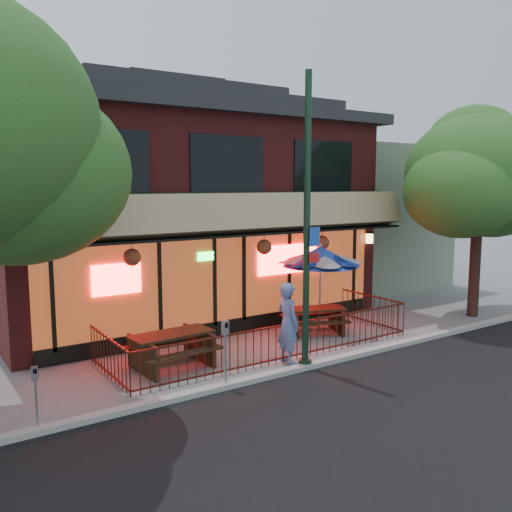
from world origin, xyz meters
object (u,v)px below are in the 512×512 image
at_px(street_tree_right, 479,168).
at_px(picnic_table_left, 172,345).
at_px(pedestrian, 288,323).
at_px(parking_meter_far, 35,388).
at_px(street_light, 307,239).
at_px(patio_umbrella, 320,256).
at_px(parking_meter_near, 225,343).
at_px(picnic_table_right, 314,317).

xyz_separation_m(street_tree_right, picnic_table_left, (-10.73, 0.83, -4.39)).
height_order(pedestrian, parking_meter_far, pedestrian).
xyz_separation_m(street_light, street_tree_right, (8.04, 0.99, 1.81)).
relative_size(street_light, parking_meter_far, 5.75).
distance_m(picnic_table_left, pedestrian, 2.89).
bearing_deg(parking_meter_far, street_tree_right, 3.97).
xyz_separation_m(picnic_table_left, patio_umbrella, (5.31, 0.73, 1.69)).
bearing_deg(parking_meter_near, street_light, 1.93).
xyz_separation_m(street_light, picnic_table_left, (-2.69, 1.82, -2.58)).
bearing_deg(pedestrian, patio_umbrella, -51.61).
relative_size(street_tree_right, picnic_table_right, 3.21).
bearing_deg(picnic_table_right, street_light, -133.98).
distance_m(patio_umbrella, parking_meter_near, 5.71).
xyz_separation_m(picnic_table_right, patio_umbrella, (0.47, 0.30, 1.75)).
bearing_deg(street_tree_right, patio_umbrella, 164.00).
xyz_separation_m(pedestrian, parking_meter_far, (-6.03, -0.50, -0.19)).
distance_m(picnic_table_left, patio_umbrella, 5.62).
height_order(street_light, parking_meter_near, street_light).
xyz_separation_m(street_tree_right, picnic_table_right, (-5.88, 1.25, -4.45)).
height_order(street_tree_right, parking_meter_near, street_tree_right).
distance_m(street_light, pedestrian, 2.20).
xyz_separation_m(picnic_table_left, parking_meter_near, (0.39, -1.89, 0.46)).
height_order(street_tree_right, patio_umbrella, street_tree_right).
bearing_deg(patio_umbrella, street_tree_right, -16.00).
bearing_deg(picnic_table_right, parking_meter_near, -152.53).
bearing_deg(street_light, pedestrian, 107.05).
distance_m(picnic_table_right, patio_umbrella, 1.83).
xyz_separation_m(street_light, picnic_table_right, (2.16, 2.24, -2.64)).
bearing_deg(parking_meter_far, picnic_table_right, 15.00).
relative_size(street_tree_right, picnic_table_left, 3.33).
relative_size(parking_meter_near, parking_meter_far, 1.24).
distance_m(street_tree_right, picnic_table_right, 7.48).
bearing_deg(parking_meter_far, patio_umbrella, 16.08).
distance_m(pedestrian, parking_meter_far, 6.05).
relative_size(picnic_table_left, parking_meter_far, 1.73).
xyz_separation_m(street_tree_right, patio_umbrella, (-5.41, 1.55, -2.71)).
height_order(street_tree_right, picnic_table_right, street_tree_right).
bearing_deg(picnic_table_left, picnic_table_right, 4.97).
relative_size(street_tree_right, pedestrian, 3.45).
bearing_deg(parking_meter_near, patio_umbrella, 28.03).
height_order(street_tree_right, picnic_table_left, street_tree_right).
relative_size(picnic_table_left, pedestrian, 1.04).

